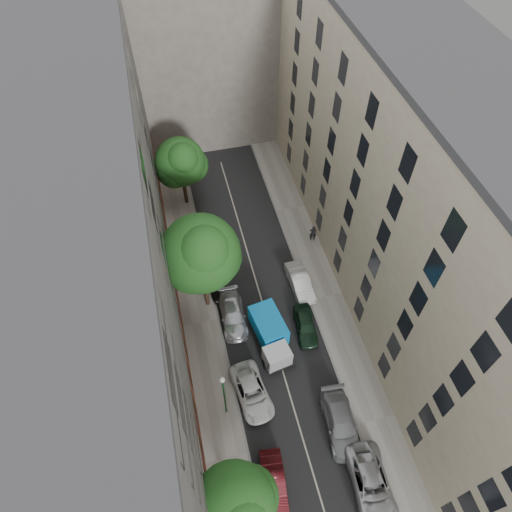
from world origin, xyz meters
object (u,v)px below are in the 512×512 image
object	(u,v)px
tarp_truck	(271,335)
car_right_2	(306,325)
lamp_post	(224,392)
tree_near	(236,508)
car_left_1	(274,483)
car_left_2	(252,392)
car_left_5	(205,235)
tree_mid	(202,256)
car_right_1	(340,423)
tree_far	(182,164)
car_right_3	(300,282)
car_right_0	(371,484)
car_left_3	(233,314)
car_left_4	(215,282)
pedestrian	(313,233)

from	to	relation	value
tarp_truck	car_right_2	distance (m)	3.23
lamp_post	tree_near	bearing A→B (deg)	-95.23
car_left_1	car_left_2	world-z (taller)	car_left_1
car_left_5	tree_near	bearing A→B (deg)	-103.04
tarp_truck	car_left_5	distance (m)	12.56
car_left_1	tree_mid	size ratio (longest dim) A/B	0.41
car_right_1	tree_mid	world-z (taller)	tree_mid
tree_far	car_left_5	bearing A→B (deg)	-80.28
car_left_1	car_right_1	distance (m)	6.17
car_right_3	car_right_0	bearing A→B (deg)	-92.94
car_left_3	tree_mid	distance (m)	6.63
car_left_1	car_left_4	size ratio (longest dim) A/B	1.02
tree_far	pedestrian	world-z (taller)	tree_far
car_right_1	tree_near	bearing A→B (deg)	-148.66
car_left_2	car_right_1	bearing A→B (deg)	-41.18
car_right_1	car_left_5	bearing A→B (deg)	112.97
car_right_3	lamp_post	world-z (taller)	lamp_post
car_right_2	car_left_1	bearing A→B (deg)	-110.61
car_left_1	car_right_0	xyz separation A→B (m)	(6.17, -1.62, 0.06)
car_right_0	tree_mid	bearing A→B (deg)	119.69
car_right_2	tree_far	size ratio (longest dim) A/B	0.52
car_left_5	pedestrian	size ratio (longest dim) A/B	2.14
tarp_truck	lamp_post	xyz separation A→B (m)	(-4.57, -4.72, 2.46)
car_left_2	car_left_4	bearing A→B (deg)	87.06
car_right_3	tree_mid	bearing A→B (deg)	177.71
car_left_3	tree_mid	world-z (taller)	tree_mid
car_left_2	tree_far	distance (m)	21.88
car_right_3	pedestrian	distance (m)	5.63
car_left_1	car_left_3	distance (m)	13.20
car_left_4	car_right_0	xyz separation A→B (m)	(6.97, -18.46, 0.05)
car_left_3	car_right_1	size ratio (longest dim) A/B	0.94
car_left_4	tree_far	distance (m)	11.80
car_left_1	car_left_2	bearing A→B (deg)	96.11
car_right_0	car_right_3	xyz separation A→B (m)	(0.23, 16.62, -0.01)
tarp_truck	car_left_2	distance (m)	4.70
car_left_5	car_right_0	xyz separation A→B (m)	(6.97, -24.02, 0.09)
car_left_4	car_left_5	size ratio (longest dim) A/B	1.04
tarp_truck	car_left_3	world-z (taller)	tarp_truck
car_right_1	car_right_2	distance (m)	8.20
car_left_2	lamp_post	xyz separation A→B (m)	(-2.09, -0.79, 3.11)
car_right_0	tree_mid	size ratio (longest dim) A/B	0.53
car_right_0	car_right_2	world-z (taller)	car_right_0
car_right_0	tree_mid	world-z (taller)	tree_mid
tarp_truck	car_left_3	xyz separation A→B (m)	(-2.48, 2.91, -0.62)
tarp_truck	car_right_0	size ratio (longest dim) A/B	1.03
lamp_post	car_left_5	bearing A→B (deg)	85.62
car_left_1	car_right_1	world-z (taller)	car_right_1
car_left_1	car_left_4	xyz separation A→B (m)	(-0.80, 16.84, 0.01)
car_left_1	tree_mid	bearing A→B (deg)	102.59
tree_mid	pedestrian	size ratio (longest dim) A/B	5.47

